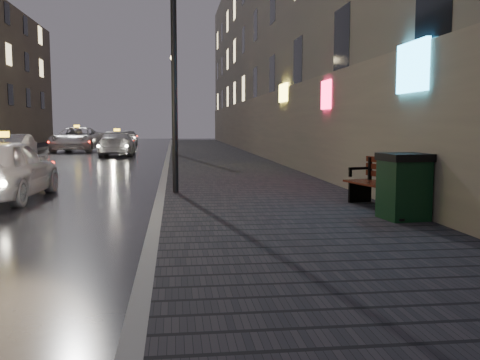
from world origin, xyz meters
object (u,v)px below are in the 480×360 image
Objects in this scene: bench at (385,183)px; taxi_near at (2,169)px; car_far at (129,137)px; lamp_far at (174,92)px; car_left_mid at (9,150)px; taxi_far at (77,139)px; lamp_near at (174,50)px; taxi_mid at (117,143)px; trash_bin at (404,186)px.

bench is 0.46× the size of taxi_near.
lamp_far is at bearing 95.98° from car_far.
lamp_far is 19.49m from bench.
lamp_far is 1.39× the size of car_far.
car_left_mid is 1.08× the size of car_far.
taxi_near is 0.76× the size of taxi_far.
lamp_near is 5.73m from bench.
car_left_mid is (-6.94, -5.36, -2.81)m from lamp_far.
taxi_near is 23.45m from taxi_far.
taxi_mid reaches higher than bench.
trash_bin is at bearing -111.57° from bench.
lamp_far is 1.11× the size of taxi_mid.
taxi_near reaches higher than car_left_mid.
taxi_near is 35.17m from car_far.
trash_bin is at bearing 106.27° from taxi_mid.
taxi_mid is at bearing -54.37° from taxi_far.
taxi_far is (-3.12, 5.03, 0.10)m from taxi_mid.
lamp_far is at bearing -45.97° from taxi_far.
bench is 1.31m from trash_bin.
taxi_near is 1.14× the size of car_far.
lamp_far is 9.21m from car_left_mid.
lamp_far is at bearing 140.98° from taxi_mid.
trash_bin is 0.30× the size of car_far.
bench is 22.62m from taxi_mid.
trash_bin is at bearing -55.13° from car_left_mid.
lamp_far is 2.67× the size of bench.
car_far reaches higher than trash_bin.
car_left_mid reaches higher than car_far.
trash_bin is 29.55m from taxi_far.
lamp_far is at bearing 90.00° from lamp_near.
taxi_far is at bearing 86.28° from car_left_mid.
lamp_near is at bearing -90.00° from lamp_far.
bench is (4.07, -2.85, -2.86)m from lamp_near.
taxi_far is at bearing 104.18° from trash_bin.
taxi_mid is 0.83× the size of taxi_far.
lamp_far is at bearing 94.73° from trash_bin.
trash_bin reaches higher than bench.
bench is 8.67m from taxi_near.
lamp_far reaches higher than car_far.
lamp_far is at bearing -101.88° from taxi_near.
taxi_mid is at bearing 86.81° from car_far.
bench is 0.48× the size of car_left_mid.
car_far is (-0.77, 16.88, -0.04)m from taxi_mid.
taxi_near reaches higher than trash_bin.
taxi_mid is (-7.15, 22.68, -0.03)m from trash_bin.
trash_bin is 0.24× the size of taxi_mid.
lamp_near is 24.57m from taxi_far.
trash_bin is 9.03m from taxi_near.
bench is 28.42m from taxi_far.
lamp_near reaches higher than car_left_mid.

